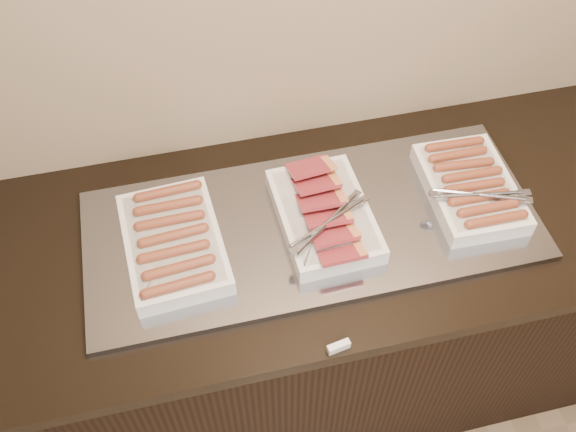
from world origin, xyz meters
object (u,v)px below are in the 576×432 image
object	(u,v)px
counter	(314,311)
dish_right	(471,187)
dish_left	(174,242)
dish_center	(324,215)
warming_tray	(312,226)

from	to	relation	value
counter	dish_right	xyz separation A→B (m)	(0.42, -0.00, 0.50)
counter	dish_left	distance (m)	0.63
dish_left	dish_center	xyz separation A→B (m)	(0.40, -0.00, 0.00)
dish_left	dish_center	bearing A→B (deg)	-4.34
warming_tray	dish_right	distance (m)	0.45
warming_tray	dish_center	size ratio (longest dim) A/B	3.20
dish_left	dish_right	world-z (taller)	dish_right
dish_left	dish_center	distance (m)	0.40
warming_tray	dish_left	world-z (taller)	dish_left
counter	dish_left	xyz separation A→B (m)	(-0.39, 0.00, 0.50)
counter	dish_center	xyz separation A→B (m)	(0.01, -0.00, 0.50)
dish_left	dish_right	distance (m)	0.81
counter	dish_left	world-z (taller)	dish_left
warming_tray	dish_center	distance (m)	0.05
counter	dish_right	world-z (taller)	dish_right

